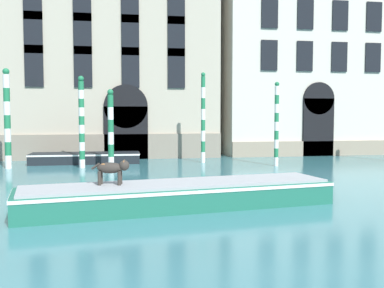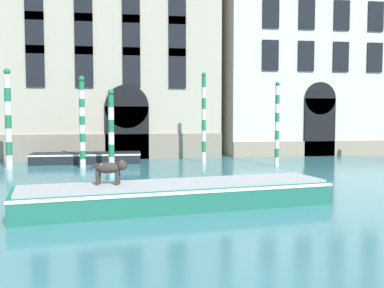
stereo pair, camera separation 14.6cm
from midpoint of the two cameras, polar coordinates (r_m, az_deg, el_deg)
name	(u,v)px [view 1 (the left image)]	position (r m, az deg, el deg)	size (l,w,h in m)	color
palazzo_left	(108,51)	(27.29, -10.78, 11.54)	(12.17, 6.13, 12.21)	#B2A893
palazzo_right	(301,28)	(29.84, 13.55, 14.15)	(10.40, 6.13, 15.60)	beige
boat_foreground	(179,194)	(11.61, -1.98, -6.39)	(8.27, 2.98, 0.65)	#1E6651
dog_on_deck	(113,168)	(11.31, -10.40, -3.05)	(0.94, 0.38, 0.63)	#332D28
boat_moored_near_palazzo	(85,158)	(22.47, -13.56, -1.71)	(5.22, 1.58, 0.51)	black
mooring_pole_0	(111,129)	(19.82, -10.49, 1.91)	(0.26, 0.26, 3.47)	white
mooring_pole_1	(203,117)	(22.01, 1.23, 3.39)	(0.21, 0.21, 4.42)	white
mooring_pole_2	(277,124)	(20.97, 10.49, 2.54)	(0.21, 0.21, 3.87)	white
mooring_pole_4	(82,122)	(20.51, -14.04, 2.77)	(0.26, 0.26, 4.08)	white
mooring_pole_5	(7,118)	(21.20, -22.59, 3.04)	(0.29, 0.29, 4.38)	white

